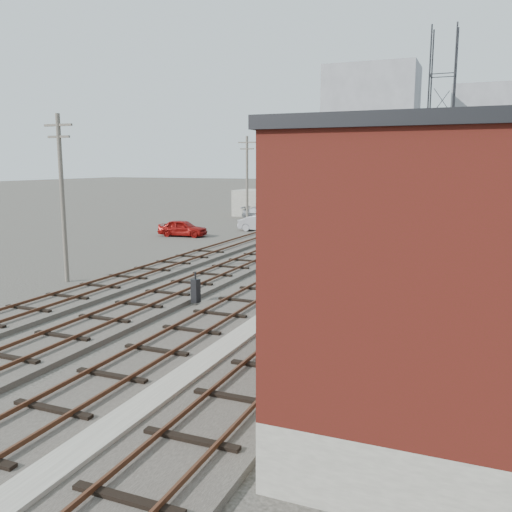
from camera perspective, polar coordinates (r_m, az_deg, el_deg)
The scene contains 23 objects.
ground at distance 63.79m, azimuth 14.95°, elevation 3.59°, with size 320.00×320.00×0.00m, color #282621.
track_right at distance 42.79m, azimuth 14.52°, elevation 0.91°, with size 3.20×90.00×0.39m.
track_mid_right at distance 43.50m, azimuth 9.30°, elevation 1.23°, with size 3.20×90.00×0.39m.
track_mid_left at distance 44.56m, azimuth 4.29°, elevation 1.53°, with size 3.20×90.00×0.39m.
track_left at distance 45.95m, azimuth -0.46°, elevation 1.81°, with size 3.20×90.00×0.39m.
platform_curb at distance 19.63m, azimuth -1.93°, elevation -8.92°, with size 0.90×28.00×0.26m, color gray.
brick_building at distance 15.21m, azimuth 19.42°, elevation -1.33°, with size 6.54×12.20×7.22m.
lattice_tower at distance 38.05m, azimuth 18.69°, elevation 10.84°, with size 1.60×1.60×15.00m.
utility_pole_left_a at distance 30.94m, azimuth -19.73°, elevation 6.16°, with size 1.80×0.24×9.00m.
utility_pole_left_b at distance 52.24m, azimuth -0.94°, elevation 7.92°, with size 1.80×0.24×9.00m.
utility_pole_left_c at distance 75.84m, azimuth 6.64°, elevation 8.40°, with size 1.80×0.24×9.00m.
utility_pole_right_a at distance 31.03m, azimuth 19.37°, elevation 6.19°, with size 1.80×0.24×9.00m.
utility_pole_right_b at distance 60.99m, azimuth 21.00°, elevation 7.53°, with size 1.80×0.24×9.00m.
apartment_left at distance 140.67m, azimuth 11.94°, elevation 12.97°, with size 22.00×14.00×30.00m, color gray.
apartment_right at distance 153.09m, azimuth 22.79°, elevation 11.40°, with size 16.00×12.00×26.00m, color gray.
shed_left at distance 67.60m, azimuth 1.39°, elevation 5.60°, with size 8.00×5.00×3.20m, color gray.
shed_right at distance 73.08m, azimuth 23.11°, elevation 5.45°, with size 6.00×6.00×4.00m, color gray.
signal_mast at distance 14.72m, azimuth 3.85°, elevation -5.64°, with size 0.40×0.42×4.22m.
switch_stand at distance 24.95m, azimuth -6.37°, elevation -3.64°, with size 0.38×0.38×1.42m.
site_trailer at distance 54.69m, azimuth 10.38°, elevation 4.37°, with size 7.12×3.25×2.97m.
car_red at distance 48.79m, azimuth -7.72°, elevation 2.94°, with size 1.76×4.38×1.49m, color maroon.
car_silver at distance 52.05m, azimuth 0.63°, elevation 3.44°, with size 1.58×4.54×1.50m, color #A9AAB0.
car_grey at distance 62.76m, azimuth 0.81°, elevation 4.51°, with size 2.10×5.17×1.50m, color slate.
Camera 1 is at (8.19, -2.94, 6.38)m, focal length 38.00 mm.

